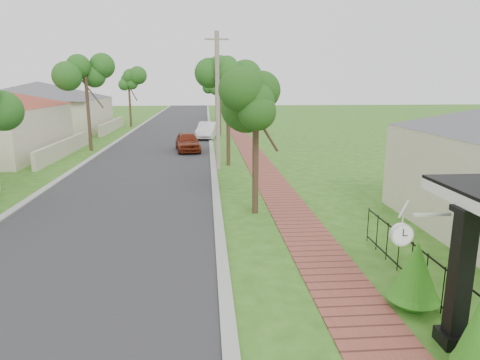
{
  "coord_description": "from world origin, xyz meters",
  "views": [
    {
      "loc": [
        0.3,
        -7.38,
        4.5
      ],
      "look_at": [
        1.33,
        5.69,
        1.5
      ],
      "focal_mm": 32.0,
      "sensor_mm": 36.0,
      "label": 1
    }
  ],
  "objects_px": {
    "near_tree": "(256,104)",
    "parked_car_white": "(208,130)",
    "parked_car_red": "(188,142)",
    "station_clock": "(404,233)",
    "porch_post": "(459,286)",
    "utility_pole": "(218,101)"
  },
  "relations": [
    {
      "from": "near_tree",
      "to": "parked_car_white",
      "type": "bearing_deg",
      "value": 94.31
    },
    {
      "from": "parked_car_red",
      "to": "near_tree",
      "type": "xyz_separation_m",
      "value": [
        2.93,
        -14.14,
        3.15
      ]
    },
    {
      "from": "parked_car_red",
      "to": "station_clock",
      "type": "distance_m",
      "value": 22.27
    },
    {
      "from": "parked_car_white",
      "to": "parked_car_red",
      "type": "bearing_deg",
      "value": -92.55
    },
    {
      "from": "porch_post",
      "to": "utility_pole",
      "type": "xyz_separation_m",
      "value": [
        -3.65,
        15.79,
        2.43
      ]
    },
    {
      "from": "parked_car_white",
      "to": "station_clock",
      "type": "relative_size",
      "value": 3.79
    },
    {
      "from": "parked_car_white",
      "to": "near_tree",
      "type": "bearing_deg",
      "value": -76.7
    },
    {
      "from": "station_clock",
      "to": "near_tree",
      "type": "bearing_deg",
      "value": 102.77
    },
    {
      "from": "near_tree",
      "to": "parked_car_red",
      "type": "bearing_deg",
      "value": 101.7
    },
    {
      "from": "parked_car_white",
      "to": "utility_pole",
      "type": "xyz_separation_m",
      "value": [
        0.5,
        -13.01,
        2.89
      ]
    },
    {
      "from": "porch_post",
      "to": "station_clock",
      "type": "relative_size",
      "value": 2.39
    },
    {
      "from": "porch_post",
      "to": "parked_car_red",
      "type": "xyz_separation_m",
      "value": [
        -5.51,
        22.14,
        -0.49
      ]
    },
    {
      "from": "near_tree",
      "to": "utility_pole",
      "type": "xyz_separation_m",
      "value": [
        -1.07,
        7.79,
        -0.24
      ]
    },
    {
      "from": "porch_post",
      "to": "parked_car_white",
      "type": "relative_size",
      "value": 0.63
    },
    {
      "from": "porch_post",
      "to": "parked_car_red",
      "type": "relative_size",
      "value": 0.68
    },
    {
      "from": "porch_post",
      "to": "parked_car_white",
      "type": "distance_m",
      "value": 29.09
    },
    {
      "from": "station_clock",
      "to": "parked_car_red",
      "type": "bearing_deg",
      "value": 102.07
    },
    {
      "from": "parked_car_red",
      "to": "porch_post",
      "type": "bearing_deg",
      "value": -83.53
    },
    {
      "from": "porch_post",
      "to": "utility_pole",
      "type": "height_order",
      "value": "utility_pole"
    },
    {
      "from": "near_tree",
      "to": "station_clock",
      "type": "bearing_deg",
      "value": -77.23
    },
    {
      "from": "porch_post",
      "to": "parked_car_white",
      "type": "height_order",
      "value": "porch_post"
    },
    {
      "from": "near_tree",
      "to": "utility_pole",
      "type": "relative_size",
      "value": 0.68
    }
  ]
}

